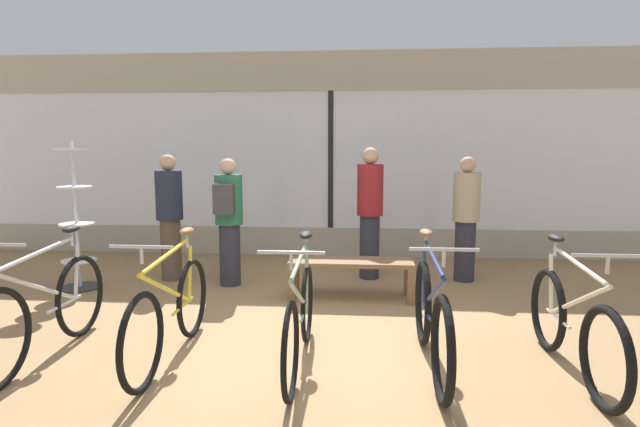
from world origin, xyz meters
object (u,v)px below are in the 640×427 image
object	(u,v)px
bicycle_right	(431,318)
accessory_rack	(77,229)
bicycle_left	(171,312)
customer_near_bench	(370,210)
display_bench	(351,267)
customer_mid_floor	(229,218)
bicycle_far_right	(572,326)
customer_by_window	(466,217)
bicycle_far_left	(45,310)
customer_near_rack	(170,215)
bicycle_center	(300,317)

from	to	relation	value
bicycle_right	accessory_rack	xyz separation A→B (m)	(-3.98, 1.93, 0.34)
bicycle_left	customer_near_bench	distance (m)	3.22
display_bench	customer_mid_floor	bearing A→B (deg)	163.63
bicycle_left	bicycle_far_right	distance (m)	3.12
bicycle_far_right	customer_by_window	bearing A→B (deg)	95.09
bicycle_left	customer_mid_floor	size ratio (longest dim) A/B	1.11
bicycle_far_left	bicycle_right	xyz separation A→B (m)	(3.10, 0.07, -0.01)
display_bench	customer_by_window	distance (m)	1.78
customer_near_rack	customer_near_bench	size ratio (longest dim) A/B	0.95
bicycle_far_left	customer_near_bench	world-z (taller)	customer_near_bench
bicycle_left	bicycle_right	size ratio (longest dim) A/B	0.99
bicycle_left	customer_near_bench	size ratio (longest dim) A/B	1.03
display_bench	customer_mid_floor	size ratio (longest dim) A/B	0.88
customer_by_window	customer_near_rack	bearing A→B (deg)	-176.33
bicycle_far_right	bicycle_far_left	bearing A→B (deg)	-179.52
bicycle_far_right	customer_mid_floor	world-z (taller)	customer_mid_floor
bicycle_far_left	display_bench	xyz separation A→B (m)	(2.45, 1.84, -0.04)
customer_near_rack	customer_by_window	distance (m)	3.82
customer_near_rack	bicycle_far_left	bearing A→B (deg)	-91.99
bicycle_center	customer_by_window	size ratio (longest dim) A/B	1.08
bicycle_right	bicycle_far_right	bearing A→B (deg)	-1.87
bicycle_center	bicycle_far_right	world-z (taller)	bicycle_far_right
bicycle_left	customer_by_window	size ratio (longest dim) A/B	1.10
bicycle_far_left	bicycle_right	size ratio (longest dim) A/B	1.02
accessory_rack	bicycle_far_left	bearing A→B (deg)	-66.30
bicycle_far_left	bicycle_far_right	world-z (taller)	bicycle_far_left
bicycle_right	display_bench	distance (m)	1.89
bicycle_far_left	bicycle_center	bearing A→B (deg)	1.16
bicycle_left	accessory_rack	size ratio (longest dim) A/B	0.98
bicycle_far_right	display_bench	xyz separation A→B (m)	(-1.70, 1.81, -0.01)
bicycle_right	customer_near_rack	bearing A→B (deg)	141.04
customer_mid_floor	bicycle_center	bearing A→B (deg)	-62.74
bicycle_center	customer_near_bench	distance (m)	2.86
bicycle_far_right	customer_mid_floor	xyz separation A→B (m)	(-3.22, 2.26, 0.47)
accessory_rack	customer_by_window	bearing A→B (deg)	8.94
customer_near_rack	customer_by_window	bearing A→B (deg)	3.67
accessory_rack	customer_by_window	size ratio (longest dim) A/B	1.12
customer_by_window	customer_near_bench	xyz separation A→B (m)	(-1.23, 0.04, 0.07)
bicycle_far_right	bicycle_center	bearing A→B (deg)	179.80
bicycle_far_right	customer_mid_floor	size ratio (longest dim) A/B	1.07
bicycle_right	customer_mid_floor	bearing A→B (deg)	134.42
display_bench	customer_mid_floor	xyz separation A→B (m)	(-1.52, 0.45, 0.48)
bicycle_center	bicycle_far_right	size ratio (longest dim) A/B	1.02
bicycle_right	accessory_rack	world-z (taller)	accessory_rack
bicycle_right	customer_by_window	xyz separation A→B (m)	(0.80, 2.68, 0.44)
bicycle_right	customer_near_rack	distance (m)	3.90
bicycle_far_left	customer_near_rack	world-z (taller)	customer_near_rack
customer_near_rack	customer_mid_floor	bearing A→B (deg)	-14.34
customer_near_rack	customer_by_window	size ratio (longest dim) A/B	1.02
bicycle_center	bicycle_right	distance (m)	1.02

